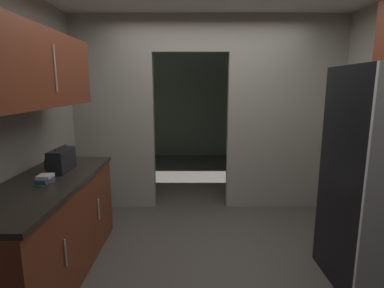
% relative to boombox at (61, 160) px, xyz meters
% --- Properties ---
extents(ground, '(20.00, 20.00, 0.00)m').
position_rel_boombox_xyz_m(ground, '(1.45, -0.14, -1.00)').
color(ground, '#47423D').
extents(kitchen_partition, '(3.62, 0.12, 2.60)m').
position_rel_boombox_xyz_m(kitchen_partition, '(1.52, 1.34, 0.37)').
color(kitchen_partition, '#9E998C').
rests_on(kitchen_partition, ground).
extents(adjoining_room_shell, '(3.62, 3.29, 2.60)m').
position_rel_boombox_xyz_m(adjoining_room_shell, '(1.45, 3.54, 0.30)').
color(adjoining_room_shell, slate).
rests_on(adjoining_room_shell, ground).
extents(lower_cabinet_run, '(0.66, 1.86, 0.89)m').
position_rel_boombox_xyz_m(lower_cabinet_run, '(-0.03, -0.32, -0.55)').
color(lower_cabinet_run, maroon).
rests_on(lower_cabinet_run, ground).
extents(upper_cabinet_counterside, '(0.36, 1.67, 0.61)m').
position_rel_boombox_xyz_m(upper_cabinet_counterside, '(-0.03, -0.32, 0.83)').
color(upper_cabinet_counterside, maroon).
extents(boombox, '(0.15, 0.36, 0.24)m').
position_rel_boombox_xyz_m(boombox, '(0.00, 0.00, 0.00)').
color(boombox, black).
rests_on(boombox, lower_cabinet_run).
extents(book_stack, '(0.13, 0.17, 0.08)m').
position_rel_boombox_xyz_m(book_stack, '(0.02, -0.38, -0.07)').
color(book_stack, '#388C47').
rests_on(book_stack, lower_cabinet_run).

